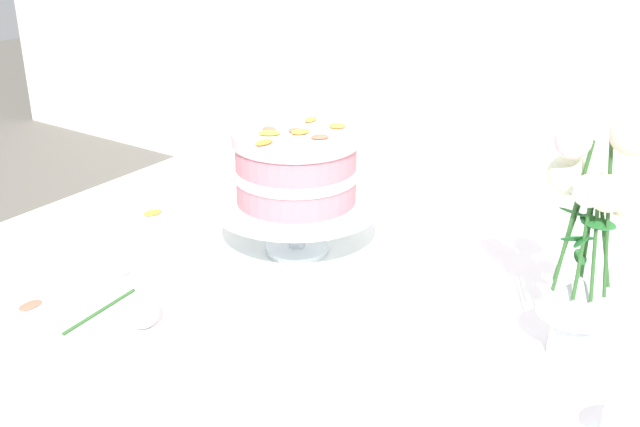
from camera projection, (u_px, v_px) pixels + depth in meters
name	position (u px, v px, depth m)	size (l,w,h in m)	color
dining_table	(336.00, 352.00, 1.21)	(1.40, 1.00, 0.74)	white
linen_napkin	(297.00, 252.00, 1.33)	(0.32, 0.32, 0.00)	white
cake_stand	(297.00, 209.00, 1.30)	(0.29, 0.29, 0.10)	silver
layer_cake	(296.00, 166.00, 1.27)	(0.21, 0.21, 0.13)	#CC7A84
flower_vase	(585.00, 249.00, 0.98)	(0.12, 0.11, 0.35)	silver
fallen_rose	(140.00, 312.00, 1.10)	(0.12, 0.15, 0.05)	#2D6028
loose_petal_0	(30.00, 305.00, 1.16)	(0.04, 0.02, 0.00)	#E56B51
loose_petal_1	(152.00, 213.00, 1.49)	(0.04, 0.03, 0.00)	orange
loose_petal_2	(294.00, 202.00, 1.54)	(0.04, 0.02, 0.01)	orange
loose_petal_3	(123.00, 272.00, 1.26)	(0.03, 0.02, 0.00)	pink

